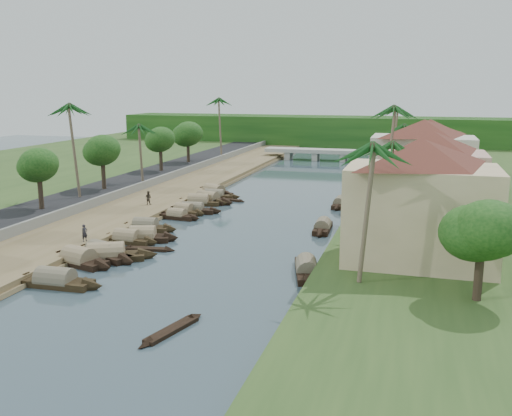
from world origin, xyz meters
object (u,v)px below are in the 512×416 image
(bridge, at_px, (330,153))
(sampan_0, at_px, (55,281))
(building_near, at_px, (421,201))
(sampan_1, at_px, (79,260))
(person_near, at_px, (85,233))

(bridge, xyz_separation_m, sampan_0, (-8.57, -84.79, -1.31))
(building_near, relative_size, sampan_1, 1.80)
(bridge, height_order, sampan_1, bridge)
(bridge, height_order, person_near, person_near)
(sampan_0, height_order, person_near, person_near)
(bridge, relative_size, person_near, 16.64)
(bridge, distance_m, sampan_1, 79.98)
(bridge, relative_size, sampan_1, 3.38)
(building_near, bearing_deg, sampan_0, -158.61)
(building_near, relative_size, sampan_0, 1.73)
(person_near, bearing_deg, sampan_0, -133.63)
(sampan_1, bearing_deg, bridge, 98.15)
(sampan_1, xyz_separation_m, person_near, (-2.18, 4.47, 1.22))
(bridge, height_order, building_near, building_near)
(sampan_1, height_order, person_near, person_near)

